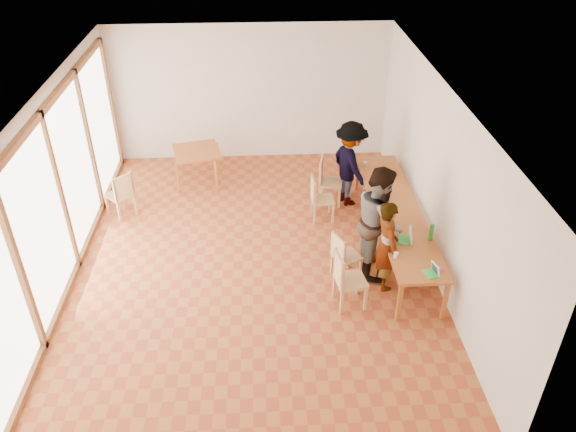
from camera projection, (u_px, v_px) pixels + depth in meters
name	position (u px, v px, depth m)	size (l,w,h in m)	color
ground	(253.00, 261.00, 9.63)	(8.00, 8.00, 0.00)	#A75A28
wall_back	(250.00, 93.00, 12.16)	(6.00, 0.10, 3.00)	beige
wall_front	(248.00, 389.00, 5.46)	(6.00, 0.10, 3.00)	beige
wall_right	(437.00, 180.00, 8.95)	(0.10, 8.00, 3.00)	beige
window_wall	(58.00, 190.00, 8.68)	(0.10, 8.00, 3.00)	white
ceiling	(245.00, 92.00, 7.98)	(6.00, 8.00, 0.04)	white
communal_table	(396.00, 211.00, 9.66)	(0.80, 4.00, 0.75)	#A85C25
side_table	(197.00, 154.00, 11.57)	(0.90, 0.90, 0.75)	#A85C25
chair_near	(345.00, 275.00, 8.40)	(0.51, 0.51, 0.51)	tan
chair_mid	(342.00, 252.00, 8.98)	(0.52, 0.52, 0.45)	tan
chair_far	(318.00, 194.00, 10.46)	(0.43, 0.43, 0.46)	tan
chair_empty	(326.00, 176.00, 10.95)	(0.52, 0.52, 0.50)	tan
chair_spare	(122.00, 191.00, 10.50)	(0.62, 0.62, 0.50)	tan
person_near	(386.00, 245.00, 8.70)	(0.56, 0.37, 1.55)	gray
person_mid	(379.00, 221.00, 8.94)	(0.93, 0.72, 1.91)	gray
person_far	(350.00, 164.00, 10.79)	(1.11, 0.64, 1.71)	gray
laptop_near	(433.00, 271.00, 8.12)	(0.23, 0.25, 0.18)	green
laptop_mid	(408.00, 237.00, 8.81)	(0.29, 0.31, 0.22)	green
laptop_far	(385.00, 177.00, 10.44)	(0.31, 0.32, 0.22)	green
yellow_mug	(393.00, 238.00, 8.82)	(0.11, 0.11, 0.09)	gold
green_bottle	(431.00, 233.00, 8.78)	(0.07, 0.07, 0.28)	#1E8120
clear_glass	(396.00, 255.00, 8.45)	(0.07, 0.07, 0.09)	silver
condiment_cup	(365.00, 163.00, 10.97)	(0.08, 0.08, 0.06)	white
pink_phone	(441.00, 268.00, 8.24)	(0.05, 0.10, 0.01)	#B9417A
black_pouch	(380.00, 195.00, 9.93)	(0.16, 0.26, 0.09)	black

